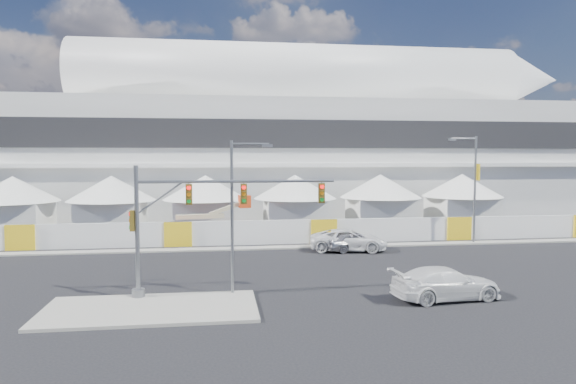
{
  "coord_description": "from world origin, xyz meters",
  "views": [
    {
      "loc": [
        -2.82,
        -27.44,
        7.29
      ],
      "look_at": [
        2.35,
        10.0,
        4.65
      ],
      "focal_mm": 32.0,
      "sensor_mm": 36.0,
      "label": 1
    }
  ],
  "objects": [
    {
      "name": "streetlight_curb",
      "position": [
        18.17,
        12.5,
        5.19
      ],
      "size": [
        2.65,
        0.6,
        8.94
      ],
      "color": "slate",
      "rests_on": "ground"
    },
    {
      "name": "hoarding_fence",
      "position": [
        6.0,
        14.5,
        1.0
      ],
      "size": [
        70.0,
        0.25,
        2.0
      ],
      "primitive_type": "cube",
      "color": "white",
      "rests_on": "ground"
    },
    {
      "name": "tent_row",
      "position": [
        0.5,
        24.0,
        3.15
      ],
      "size": [
        53.4,
        8.4,
        5.4
      ],
      "color": "white",
      "rests_on": "ground"
    },
    {
      "name": "sedan_silver",
      "position": [
        7.51,
        10.51,
        0.78
      ],
      "size": [
        2.66,
        4.82,
        1.55
      ],
      "primitive_type": "imported",
      "rotation": [
        0.0,
        0.0,
        1.76
      ],
      "color": "#9B9A9F",
      "rests_on": "ground"
    },
    {
      "name": "boom_lift",
      "position": [
        -4.86,
        16.43,
        1.04
      ],
      "size": [
        7.79,
        2.34,
        3.88
      ],
      "rotation": [
        0.0,
        0.0,
        0.17
      ],
      "color": "#EA4616",
      "rests_on": "ground"
    },
    {
      "name": "stadium",
      "position": [
        8.71,
        41.5,
        9.45
      ],
      "size": [
        80.0,
        24.8,
        21.98
      ],
      "color": "silver",
      "rests_on": "ground"
    },
    {
      "name": "lot_car_c",
      "position": [
        -8.71,
        18.73,
        0.72
      ],
      "size": [
        3.34,
        5.36,
        1.45
      ],
      "primitive_type": "imported",
      "rotation": [
        0.0,
        0.0,
        1.85
      ],
      "color": "#9E9EA2",
      "rests_on": "ground"
    },
    {
      "name": "streetlight_median",
      "position": [
        -1.87,
        -0.8,
        4.72
      ],
      "size": [
        2.2,
        0.22,
        7.95
      ],
      "color": "slate",
      "rests_on": "median_island"
    },
    {
      "name": "far_curb",
      "position": [
        20.0,
        12.5,
        0.06
      ],
      "size": [
        80.0,
        1.2,
        0.12
      ],
      "primitive_type": "cube",
      "color": "gray",
      "rests_on": "ground"
    },
    {
      "name": "pickup_near",
      "position": [
        8.68,
        -3.04,
        0.82
      ],
      "size": [
        2.86,
        5.84,
        1.64
      ],
      "primitive_type": "imported",
      "rotation": [
        0.0,
        0.0,
        1.67
      ],
      "color": "silver",
      "rests_on": "ground"
    },
    {
      "name": "pickup_curb",
      "position": [
        7.17,
        10.74,
        0.83
      ],
      "size": [
        3.84,
        6.36,
        1.65
      ],
      "primitive_type": "imported",
      "rotation": [
        0.0,
        0.0,
        1.38
      ],
      "color": "silver",
      "rests_on": "ground"
    },
    {
      "name": "median_island",
      "position": [
        -6.0,
        -3.0,
        0.07
      ],
      "size": [
        10.0,
        5.0,
        0.15
      ],
      "primitive_type": "cube",
      "color": "gray",
      "rests_on": "ground"
    },
    {
      "name": "traffic_mast",
      "position": [
        -4.49,
        -1.0,
        3.96
      ],
      "size": [
        10.47,
        0.65,
        6.68
      ],
      "color": "slate",
      "rests_on": "median_island"
    },
    {
      "name": "ground",
      "position": [
        0.0,
        0.0,
        0.0
      ],
      "size": [
        160.0,
        160.0,
        0.0
      ],
      "primitive_type": "plane",
      "color": "black",
      "rests_on": "ground"
    }
  ]
}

